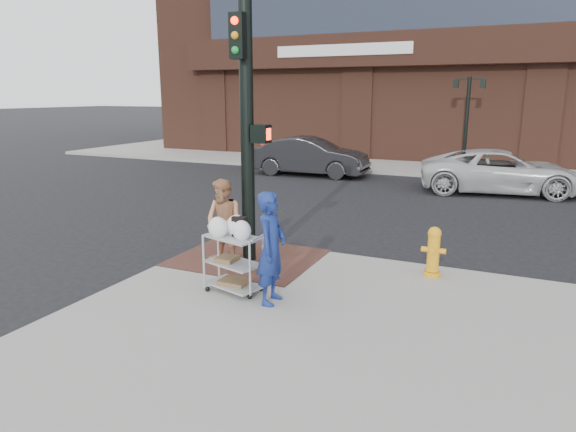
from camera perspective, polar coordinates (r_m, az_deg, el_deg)
The scene contains 13 objects.
ground at distance 9.67m, azimuth -3.97°, elevation -7.46°, with size 220.00×220.00×0.00m, color black.
brick_curb_ramp at distance 10.63m, azimuth -4.52°, elevation -4.62°, with size 2.80×2.40×0.01m, color #4E2D24.
lamp_post at distance 24.05m, azimuth 19.27°, elevation 10.73°, with size 1.32×0.22×4.00m.
parking_sign at distance 26.36m, azimuth -4.77°, elevation 8.61°, with size 0.05×0.05×2.20m, color black.
traffic_signal_pole at distance 9.96m, azimuth -4.54°, elevation 9.87°, with size 0.61×0.51×5.00m.
woman_blue at distance 8.14m, azimuth -1.87°, elevation -3.58°, with size 0.66×0.44×1.82m, color navy.
pedestrian_tan at distance 10.12m, azimuth -7.11°, elevation -0.67°, with size 0.82×0.64×1.69m, color tan.
sedan_dark at distance 22.22m, azimuth 2.46°, elevation 6.64°, with size 1.73×4.97×1.64m, color black.
minivan_white at distance 19.67m, azimuth 22.62°, elevation 4.58°, with size 2.55×5.52×1.53m, color silver.
utility_cart at distance 8.72m, azimuth -6.08°, elevation -4.64°, with size 1.06×0.77×1.32m.
fire_hydrant at distance 9.80m, azimuth 15.86°, elevation -3.77°, with size 0.44×0.31×0.94m.
newsbox_red at distance 26.33m, azimuth -2.49°, elevation 7.28°, with size 0.40×0.37×0.96m, color red.
newsbox_blue at distance 24.78m, azimuth 3.30°, elevation 7.08°, with size 0.47×0.43×1.13m, color #191DA5.
Camera 1 is at (4.34, -7.92, 3.44)m, focal length 32.00 mm.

